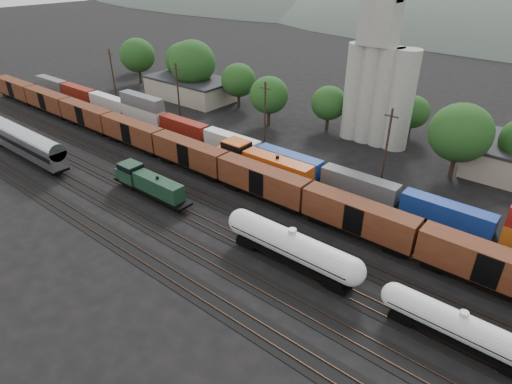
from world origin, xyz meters
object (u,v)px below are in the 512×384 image
Objects in this scene: tank_car_a at (292,246)px; passenger_coach at (23,140)px; grain_silo at (378,84)px; orange_locomotive at (260,163)px; green_locomotive at (147,182)px.

passenger_coach reaches higher than tank_car_a.
tank_car_a is at bearing -76.58° from grain_silo.
tank_car_a is at bearing -42.08° from orange_locomotive.
green_locomotive is at bearing -180.00° from tank_car_a.
green_locomotive is 0.52× the size of grain_silo.
tank_car_a is at bearing 0.00° from green_locomotive.
passenger_coach is at bearing -174.71° from tank_car_a.
green_locomotive is at bearing -122.52° from orange_locomotive.
tank_car_a reaches higher than green_locomotive.
tank_car_a is 22.38m from orange_locomotive.
passenger_coach is 1.23× the size of orange_locomotive.
orange_locomotive is (9.56, 15.00, 0.51)m from green_locomotive.
tank_car_a is 54.25m from passenger_coach.
green_locomotive is at bearing 10.18° from passenger_coach.
tank_car_a is 0.75× the size of passenger_coach.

